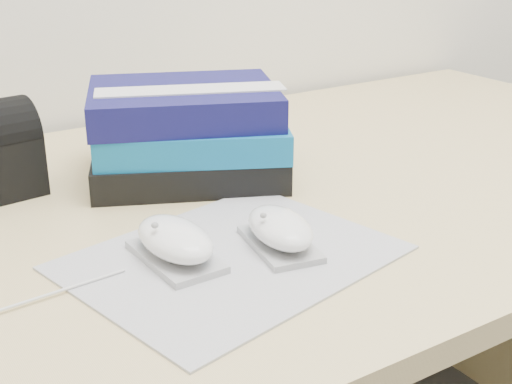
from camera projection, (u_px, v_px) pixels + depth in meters
desk at (232, 317)px, 1.09m from camera, size 1.60×0.80×0.73m
mousepad at (232, 257)px, 0.76m from camera, size 0.37×0.32×0.00m
mouse_rear at (175, 242)px, 0.75m from camera, size 0.07×0.12×0.05m
mouse_front at (280, 230)px, 0.78m from camera, size 0.08×0.12×0.05m
usb_cable at (12, 306)px, 0.66m from camera, size 0.23×0.02×0.00m
book_stack at (188, 132)px, 0.98m from camera, size 0.32×0.30×0.13m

